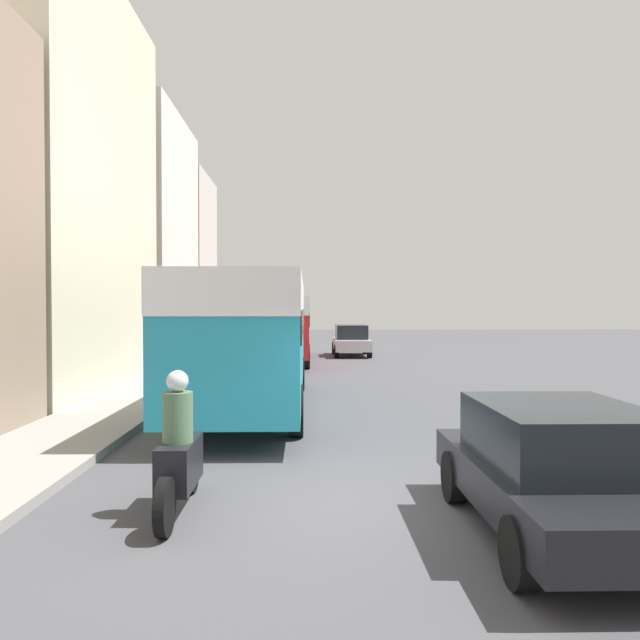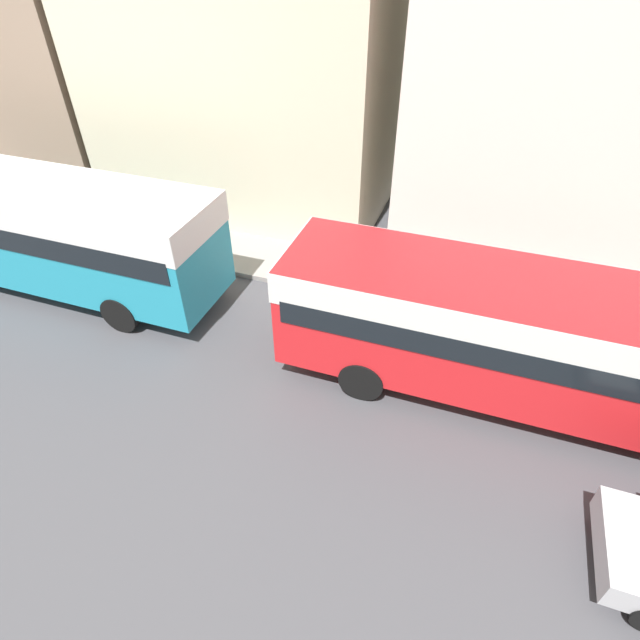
{
  "view_description": "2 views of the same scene",
  "coord_description": "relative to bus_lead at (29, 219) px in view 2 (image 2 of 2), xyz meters",
  "views": [
    {
      "loc": [
        -0.66,
        -7.74,
        2.48
      ],
      "look_at": [
        -0.14,
        16.07,
        1.98
      ],
      "focal_mm": 35.0,
      "sensor_mm": 36.0,
      "label": 1
    },
    {
      "loc": [
        6.78,
        18.78,
        8.28
      ],
      "look_at": [
        -1.8,
        15.76,
        0.92
      ],
      "focal_mm": 28.0,
      "sensor_mm": 36.0,
      "label": 2
    }
  ],
  "objects": [
    {
      "name": "building_midblock",
      "position": [
        -7.37,
        3.23,
        3.99
      ],
      "size": [
        6.33,
        9.51,
        12.02
      ],
      "color": "beige",
      "rests_on": "ground_plane"
    },
    {
      "name": "building_corner",
      "position": [
        -6.73,
        -5.89,
        2.03
      ],
      "size": [
        5.07,
        8.13,
        8.11
      ],
      "color": "gray",
      "rests_on": "ground_plane"
    },
    {
      "name": "bus_following",
      "position": [
        0.18,
        12.94,
        -0.14
      ],
      "size": [
        2.59,
        10.57,
        2.87
      ],
      "color": "red",
      "rests_on": "ground_plane"
    },
    {
      "name": "building_far_terrace",
      "position": [
        -7.19,
        12.88,
        3.43
      ],
      "size": [
        5.97,
        8.02,
        10.9
      ],
      "color": "silver",
      "rests_on": "ground_plane"
    },
    {
      "name": "bus_lead",
      "position": [
        0.0,
        0.0,
        0.0
      ],
      "size": [
        2.55,
        10.74,
        3.12
      ],
      "color": "teal",
      "rests_on": "ground_plane"
    }
  ]
}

